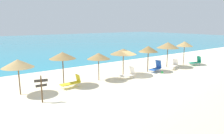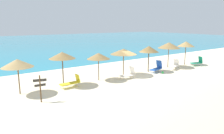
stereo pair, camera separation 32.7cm
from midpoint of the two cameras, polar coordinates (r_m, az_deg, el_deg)
The scene contains 16 objects.
ground_plane at distance 21.10m, azimuth 5.40°, elevation -2.25°, with size 160.00×160.00×0.00m, color beige.
sea_water at distance 60.52m, azimuth -23.39°, elevation 6.01°, with size 160.00×72.78×0.01m, color teal.
beach_umbrella_0 at distance 16.35m, azimuth -24.81°, elevation 0.86°, with size 2.24×2.24×2.61m.
beach_umbrella_1 at distance 17.42m, azimuth -13.86°, elevation 3.06°, with size 2.16×2.16×2.84m.
beach_umbrella_2 at distance 18.80m, azimuth -4.17°, elevation 2.99°, with size 2.08×2.08×2.51m.
beach_umbrella_3 at distance 20.55m, azimuth 2.65°, elevation 4.22°, with size 2.59×2.59×2.68m.
beach_umbrella_4 at distance 22.51m, azimuth 9.45°, elevation 4.85°, with size 2.07×2.07×2.77m.
beach_umbrella_5 at distance 25.35m, azimuth 14.62°, elevation 5.77°, with size 2.57×2.57×2.95m.
beach_umbrella_6 at distance 27.59m, azimuth 18.84°, elevation 5.98°, with size 2.06×2.06×2.92m.
lounge_chair_0 at distance 24.76m, azimuth 16.08°, elevation 0.55°, with size 1.70×1.03×1.07m.
lounge_chair_1 at distance 27.77m, azimuth 21.60°, elevation 1.37°, with size 1.52×1.01×1.12m.
lounge_chair_2 at distance 17.35m, azimuth -11.33°, elevation -4.09°, with size 1.67×0.66×0.99m.
lounge_chair_3 at distance 19.80m, azimuth 4.13°, elevation -1.85°, with size 1.45×0.66×1.10m.
lounge_chair_4 at distance 22.86m, azimuth 11.52°, elevation -0.11°, with size 1.72×0.95×1.22m.
wooden_signpost at distance 14.40m, azimuth -19.28°, elevation -5.08°, with size 0.82×0.26×1.82m.
beach_ball at distance 22.35m, azimuth 13.09°, elevation -1.38°, with size 0.25×0.25×0.25m, color green.
Camera 1 is at (-13.84, -15.11, 5.11)m, focal length 33.59 mm.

